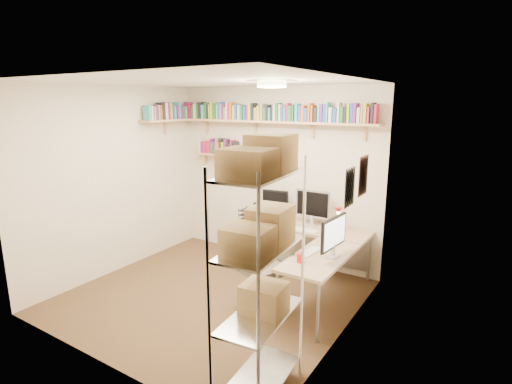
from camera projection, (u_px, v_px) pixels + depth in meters
ground at (211, 296)px, 4.80m from camera, size 3.20×3.20×0.00m
room_shell at (208, 169)px, 4.45m from camera, size 3.24×3.04×2.52m
wall_shelves at (241, 120)px, 5.64m from camera, size 3.12×1.09×0.80m
corner_desk at (301, 232)px, 5.11m from camera, size 1.76×1.72×1.15m
office_chair at (269, 272)px, 4.44m from camera, size 0.58×0.59×1.05m
wire_rack at (262, 230)px, 2.91m from camera, size 0.47×0.85×2.06m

